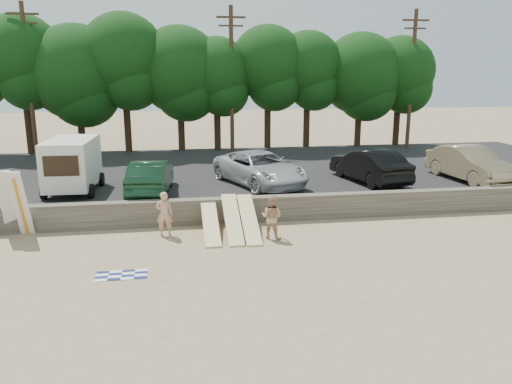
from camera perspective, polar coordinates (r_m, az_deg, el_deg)
The scene contains 20 objects.
ground at distance 16.93m, azimuth -3.35°, elevation -6.50°, with size 120.00×120.00×0.00m, color tan.
seawall at distance 19.62m, azimuth -4.26°, elevation -2.13°, with size 44.00×0.50×1.00m, color #6B6356.
parking_lot at distance 26.93m, azimuth -5.62°, elevation 1.88°, with size 44.00×14.50×0.70m, color #282828.
treeline at distance 33.38m, azimuth -7.44°, elevation 14.03°, with size 32.30×5.99×8.71m.
utility_poles at distance 32.02m, azimuth -2.81°, elevation 12.96°, with size 25.80×0.26×9.00m.
box_trailer at distance 22.84m, azimuth -20.26°, elevation 3.15°, with size 2.19×3.71×2.30m.
car_1 at distance 21.78m, azimuth -11.94°, elevation 1.70°, with size 1.53×4.38×1.44m, color #11311C.
car_2 at distance 23.01m, azimuth 0.46°, elevation 2.71°, with size 2.49×5.40×1.50m, color #B3B4B9.
car_3 at distance 24.15m, azimuth 12.82°, elevation 2.99°, with size 1.67×4.79×1.58m, color black.
car_4 at distance 25.95m, azimuth 23.25°, elevation 2.99°, with size 1.72×4.93×1.63m, color #897757.
surfboard_upright_3 at distance 19.87m, azimuth -26.49°, elevation -1.12°, with size 0.50×0.06×2.60m, color white.
surfboard_upright_4 at distance 19.57m, azimuth -25.32°, elevation -1.22°, with size 0.50×0.06×2.60m, color white.
surfboard_low_0 at distance 18.22m, azimuth -5.24°, elevation -3.40°, with size 0.56×3.00×0.07m, color beige.
surfboard_low_1 at distance 18.20m, azimuth -2.73°, elevation -3.08°, with size 0.56×3.00×0.07m, color beige.
surfboard_low_2 at distance 18.23m, azimuth -0.81°, elevation -3.08°, with size 0.56×3.00×0.07m, color beige.
beachgoer_a at distance 18.27m, azimuth -10.43°, elevation -2.47°, with size 0.60×0.39×1.64m, color tan.
beachgoer_b at distance 17.71m, azimuth 1.80°, elevation -2.88°, with size 0.77×0.60×1.58m, color tan.
cooler at distance 19.27m, azimuth -0.63°, elevation -3.44°, with size 0.38×0.30×0.32m, color #299758.
gear_bag at distance 19.25m, azimuth -1.54°, elevation -3.62°, with size 0.30×0.25×0.22m, color #CE4A18.
beach_towel at distance 15.35m, azimuth -15.12°, elevation -9.15°, with size 1.50×1.50×0.00m, color white.
Camera 1 is at (-1.53, -15.82, 5.85)m, focal length 35.00 mm.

